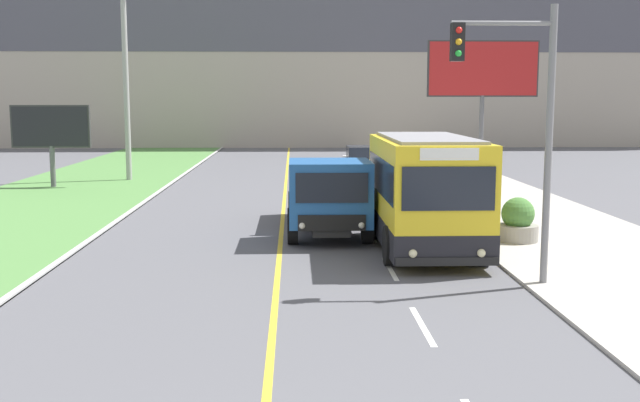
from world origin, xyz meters
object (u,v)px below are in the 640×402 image
object	(u,v)px
dump_truck	(328,197)
planter_round_far	(438,178)
traffic_light_mast	(521,110)
planter_round_near	(518,222)
planter_round_second	(482,203)
city_bus	(426,194)
billboard_large	(483,73)
billboard_small	(51,129)
utility_pole_far	(126,74)
planter_round_third	(457,189)
car_distant	(361,160)

from	to	relation	value
dump_truck	planter_round_far	bearing A→B (deg)	63.75
traffic_light_mast	planter_round_near	world-z (taller)	traffic_light_mast
planter_round_second	planter_round_far	distance (m)	8.37
city_bus	traffic_light_mast	xyz separation A→B (m)	(1.36, -3.84, 2.30)
billboard_large	billboard_small	xyz separation A→B (m)	(-21.33, -4.60, -2.76)
utility_pole_far	planter_round_far	bearing A→B (deg)	-17.58
utility_pole_far	traffic_light_mast	xyz separation A→B (m)	(13.32, -22.13, -1.45)
traffic_light_mast	planter_round_second	xyz separation A→B (m)	(1.53, 9.04, -3.30)
dump_truck	billboard_small	distance (m)	17.90
planter_round_second	planter_round_third	size ratio (longest dim) A/B	1.03
car_distant	planter_round_second	xyz separation A→B (m)	(2.65, -17.05, -0.09)
planter_round_near	car_distant	bearing A→B (deg)	97.01
car_distant	planter_round_third	world-z (taller)	car_distant
city_bus	utility_pole_far	world-z (taller)	utility_pole_far
city_bus	billboard_large	xyz separation A→B (m)	(6.49, 19.91, 3.89)
traffic_light_mast	planter_round_far	size ratio (longest dim) A/B	5.34
utility_pole_far	planter_round_near	world-z (taller)	utility_pole_far
planter_round_near	planter_round_third	size ratio (longest dim) A/B	1.11
city_bus	planter_round_third	distance (m)	9.88
dump_truck	planter_round_third	bearing A→B (deg)	51.89
planter_round_second	utility_pole_far	bearing A→B (deg)	138.59
city_bus	utility_pole_far	xyz separation A→B (m)	(-11.96, 18.29, 3.76)
city_bus	billboard_large	world-z (taller)	billboard_large
dump_truck	car_distant	size ratio (longest dim) A/B	1.57
city_bus	planter_round_near	distance (m)	3.18
dump_truck	planter_round_second	bearing A→B (deg)	27.22
city_bus	planter_round_second	size ratio (longest dim) A/B	5.11
utility_pole_far	billboard_large	distance (m)	18.51
city_bus	dump_truck	size ratio (longest dim) A/B	0.90
car_distant	planter_round_near	world-z (taller)	car_distant
car_distant	planter_round_far	size ratio (longest dim) A/B	3.74
traffic_light_mast	planter_round_far	world-z (taller)	traffic_light_mast
utility_pole_far	planter_round_near	xyz separation A→B (m)	(14.81, -17.28, -4.72)
billboard_large	planter_round_second	bearing A→B (deg)	-103.72
billboard_large	car_distant	bearing A→B (deg)	159.56
city_bus	planter_round_third	bearing A→B (deg)	72.60
planter_round_far	car_distant	bearing A→B (deg)	107.45
dump_truck	city_bus	bearing A→B (deg)	-43.58
dump_truck	planter_round_third	xyz separation A→B (m)	(5.47, 6.97, -0.62)
city_bus	planter_round_far	bearing A→B (deg)	77.64
car_distant	planter_round_far	world-z (taller)	car_distant
dump_truck	billboard_large	world-z (taller)	billboard_large
billboard_small	dump_truck	bearing A→B (deg)	-46.35
planter_round_second	planter_round_third	distance (m)	4.18
planter_round_far	city_bus	bearing A→B (deg)	-102.36
utility_pole_far	planter_round_near	bearing A→B (deg)	-49.40
utility_pole_far	planter_round_second	size ratio (longest dim) A/B	8.97
city_bus	traffic_light_mast	bearing A→B (deg)	-70.50
city_bus	planter_round_near	world-z (taller)	city_bus
dump_truck	planter_round_near	size ratio (longest dim) A/B	5.32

